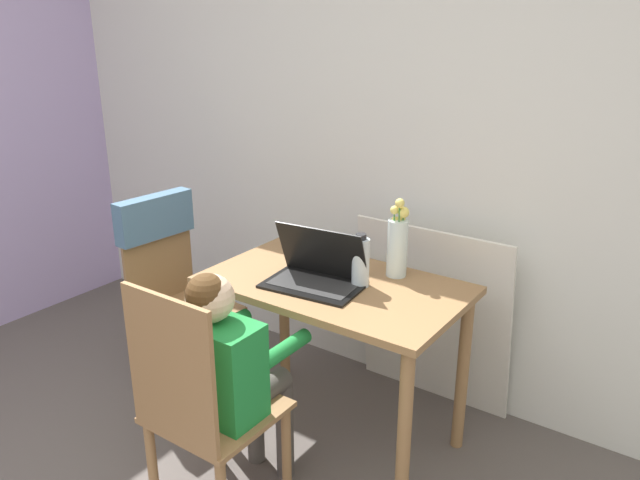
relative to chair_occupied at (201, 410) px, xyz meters
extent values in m
cube|color=silver|center=(0.10, 1.29, 0.77)|extent=(6.40, 0.05, 2.50)
cube|color=olive|center=(0.10, 0.66, 0.25)|extent=(1.03, 0.61, 0.03)
cylinder|color=olive|center=(-0.37, 0.41, -0.12)|extent=(0.05, 0.05, 0.71)
cylinder|color=olive|center=(0.56, 0.41, -0.12)|extent=(0.05, 0.05, 0.71)
cylinder|color=olive|center=(-0.37, 0.92, -0.12)|extent=(0.05, 0.05, 0.71)
cylinder|color=olive|center=(0.56, 0.92, -0.12)|extent=(0.05, 0.05, 0.71)
cube|color=olive|center=(0.00, 0.08, -0.05)|extent=(0.40, 0.40, 0.02)
cube|color=olive|center=(0.00, -0.12, 0.21)|extent=(0.38, 0.02, 0.51)
cylinder|color=olive|center=(0.17, 0.25, -0.27)|extent=(0.04, 0.04, 0.41)
cylinder|color=olive|center=(-0.17, 0.24, -0.27)|extent=(0.04, 0.04, 0.41)
cylinder|color=olive|center=(-0.17, -0.10, -0.27)|extent=(0.04, 0.04, 0.41)
cube|color=olive|center=(-0.68, 0.57, -0.05)|extent=(0.43, 0.43, 0.02)
cube|color=olive|center=(-0.87, 0.59, 0.21)|extent=(0.05, 0.38, 0.51)
cylinder|color=olive|center=(-0.52, 0.39, -0.27)|extent=(0.04, 0.04, 0.41)
cylinder|color=olive|center=(-0.49, 0.73, -0.27)|extent=(0.04, 0.04, 0.41)
cylinder|color=olive|center=(-0.86, 0.42, -0.27)|extent=(0.04, 0.04, 0.41)
cylinder|color=olive|center=(-0.83, 0.76, -0.27)|extent=(0.04, 0.04, 0.41)
cube|color=slate|center=(-0.87, 0.59, 0.38)|extent=(0.11, 0.40, 0.20)
cube|color=#1E8438|center=(0.00, 0.08, 0.13)|extent=(0.34, 0.18, 0.35)
sphere|color=beige|center=(0.00, 0.08, 0.39)|extent=(0.16, 0.16, 0.16)
sphere|color=#4C3319|center=(0.00, 0.06, 0.41)|extent=(0.14, 0.14, 0.14)
cylinder|color=#4C4742|center=(0.08, 0.22, -0.03)|extent=(0.09, 0.28, 0.09)
cylinder|color=#4C4742|center=(-0.08, 0.22, -0.03)|extent=(0.09, 0.28, 0.09)
cylinder|color=#4C4742|center=(0.08, 0.36, -0.26)|extent=(0.07, 0.07, 0.43)
cylinder|color=#4C4742|center=(-0.08, 0.36, -0.26)|extent=(0.07, 0.07, 0.43)
cylinder|color=#1E8438|center=(0.14, 0.29, 0.15)|extent=(0.06, 0.24, 0.06)
cylinder|color=#1E8438|center=(-0.15, 0.29, 0.15)|extent=(0.06, 0.24, 0.06)
cube|color=black|center=(0.05, 0.58, 0.27)|extent=(0.40, 0.27, 0.01)
cube|color=#2D2D2D|center=(0.05, 0.58, 0.27)|extent=(0.35, 0.20, 0.00)
cube|color=black|center=(0.05, 0.65, 0.38)|extent=(0.39, 0.13, 0.22)
cube|color=#19284C|center=(0.05, 0.65, 0.38)|extent=(0.35, 0.11, 0.19)
cylinder|color=silver|center=(0.27, 0.87, 0.38)|extent=(0.08, 0.08, 0.24)
cylinder|color=#3D7A38|center=(0.28, 0.87, 0.42)|extent=(0.01, 0.01, 0.22)
sphere|color=#EFDB66|center=(0.28, 0.87, 0.53)|extent=(0.05, 0.05, 0.05)
cylinder|color=#3D7A38|center=(0.27, 0.88, 0.40)|extent=(0.01, 0.01, 0.18)
sphere|color=#EFDB66|center=(0.27, 0.88, 0.49)|extent=(0.04, 0.04, 0.04)
cylinder|color=#3D7A38|center=(0.25, 0.87, 0.40)|extent=(0.01, 0.01, 0.18)
sphere|color=#EFDB66|center=(0.25, 0.87, 0.49)|extent=(0.04, 0.04, 0.04)
cylinder|color=#3D7A38|center=(0.25, 0.85, 0.42)|extent=(0.01, 0.01, 0.23)
sphere|color=#EFDB66|center=(0.25, 0.85, 0.54)|extent=(0.03, 0.03, 0.03)
cylinder|color=#3D7A38|center=(0.28, 0.85, 0.44)|extent=(0.01, 0.01, 0.27)
sphere|color=#EFDB66|center=(0.28, 0.85, 0.57)|extent=(0.04, 0.04, 0.04)
cylinder|color=silver|center=(0.20, 0.69, 0.36)|extent=(0.07, 0.07, 0.19)
cylinder|color=#262628|center=(0.20, 0.69, 0.47)|extent=(0.04, 0.04, 0.02)
cube|color=silver|center=(0.30, 1.17, -0.04)|extent=(0.74, 0.14, 0.87)
camera|label=1|loc=(1.36, -1.24, 1.26)|focal=35.00mm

